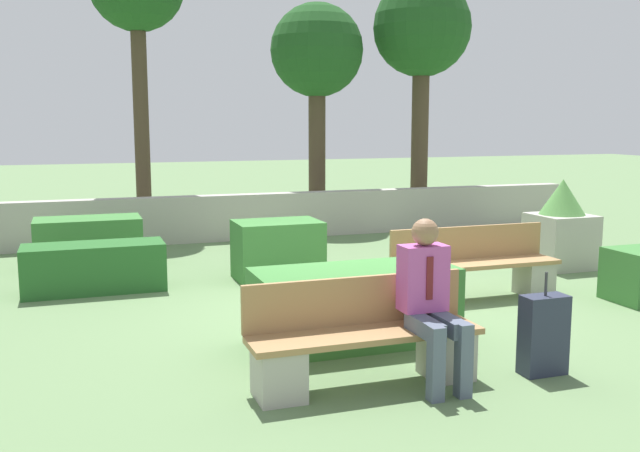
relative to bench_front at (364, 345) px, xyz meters
name	(u,v)px	position (x,y,z in m)	size (l,w,h in m)	color
ground_plane	(355,309)	(0.82, 2.21, -0.33)	(60.00, 60.00, 0.00)	#607F51
perimeter_wall	(248,217)	(0.82, 7.35, 0.08)	(13.20, 0.30, 0.82)	#ADA89E
bench_front	(364,345)	(0.00, 0.00, 0.00)	(1.91, 0.49, 0.86)	#A37A4C
bench_left_side	(475,271)	(2.36, 2.18, 0.01)	(2.07, 0.48, 0.86)	#A37A4C
person_seated_man	(430,294)	(0.51, -0.14, 0.41)	(0.38, 0.63, 1.35)	#515B70
hedge_block_near_right	(278,250)	(0.42, 4.01, 0.06)	(1.14, 0.78, 0.79)	#3D7A38
hedge_block_mid_left	(89,243)	(-1.97, 5.63, 0.03)	(1.49, 0.78, 0.73)	#3D7A38
hedge_block_mid_right	(94,268)	(-1.94, 4.10, -0.03)	(1.72, 0.67, 0.60)	#286028
hedge_block_far_left	(354,306)	(0.34, 1.05, 0.04)	(1.94, 0.78, 0.74)	#3D7A38
planter_corner_left	(561,228)	(4.52, 3.39, 0.25)	(0.80, 0.80, 1.29)	#ADA89E
suitcase	(544,335)	(1.53, -0.25, 0.01)	(0.39, 0.20, 0.88)	#282D42
tree_center_right	(317,55)	(2.61, 8.73, 3.09)	(1.87, 1.87, 4.46)	#473828
tree_rightmost	(422,33)	(4.77, 8.38, 3.57)	(2.01, 2.01, 5.02)	#473828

